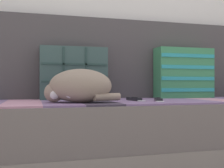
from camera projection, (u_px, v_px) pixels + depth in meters
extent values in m
cube|color=gray|center=(138.00, 151.00, 1.77)|extent=(2.11, 0.79, 0.15)
cube|color=#6B605B|center=(138.00, 120.00, 1.77)|extent=(2.07, 0.77, 0.24)
cube|color=#C6899E|center=(23.00, 103.00, 1.57)|extent=(0.20, 0.69, 0.01)
cube|color=gray|center=(59.00, 102.00, 1.63)|extent=(0.20, 0.69, 0.01)
cube|color=#423847|center=(92.00, 102.00, 1.68)|extent=(0.20, 0.69, 0.01)
cube|color=gray|center=(124.00, 101.00, 1.73)|extent=(0.20, 0.69, 0.01)
cube|color=gray|center=(154.00, 101.00, 1.78)|extent=(0.20, 0.69, 0.01)
cube|color=gray|center=(182.00, 100.00, 1.84)|extent=(0.20, 0.69, 0.01)
cube|color=#C6899E|center=(208.00, 100.00, 1.89)|extent=(0.20, 0.69, 0.01)
cube|color=#474242|center=(123.00, 59.00, 2.08)|extent=(2.07, 0.14, 0.57)
cube|color=#38514C|center=(74.00, 73.00, 1.84)|extent=(0.43, 0.13, 0.34)
cube|color=#28423D|center=(75.00, 82.00, 1.78)|extent=(0.42, 0.01, 0.01)
cube|color=#28423D|center=(64.00, 73.00, 1.76)|extent=(0.01, 0.01, 0.33)
cube|color=#28423D|center=(75.00, 64.00, 1.78)|extent=(0.42, 0.01, 0.01)
cube|color=#28423D|center=(86.00, 73.00, 1.80)|extent=(0.01, 0.01, 0.33)
cube|color=#3D8956|center=(184.00, 73.00, 2.06)|extent=(0.43, 0.13, 0.36)
cube|color=teal|center=(189.00, 90.00, 1.99)|extent=(0.42, 0.01, 0.03)
cube|color=teal|center=(189.00, 78.00, 1.99)|extent=(0.42, 0.01, 0.03)
cube|color=teal|center=(189.00, 67.00, 1.99)|extent=(0.42, 0.01, 0.03)
cube|color=teal|center=(189.00, 56.00, 1.99)|extent=(0.42, 0.01, 0.03)
ellipsoid|color=gray|center=(81.00, 86.00, 1.50)|extent=(0.37, 0.28, 0.18)
sphere|color=gray|center=(54.00, 92.00, 1.50)|extent=(0.10, 0.10, 0.10)
sphere|color=white|center=(54.00, 94.00, 1.47)|extent=(0.06, 0.06, 0.06)
ellipsoid|color=white|center=(73.00, 91.00, 1.44)|extent=(0.10, 0.05, 0.08)
cylinder|color=gray|center=(107.00, 97.00, 1.48)|extent=(0.16, 0.08, 0.04)
cone|color=gray|center=(53.00, 81.00, 1.47)|extent=(0.04, 0.04, 0.04)
cone|color=gray|center=(55.00, 82.00, 1.53)|extent=(0.04, 0.04, 0.04)
cube|color=black|center=(134.00, 99.00, 1.69)|extent=(0.05, 0.15, 0.02)
cube|color=black|center=(135.00, 97.00, 1.68)|extent=(0.03, 0.05, 0.00)
cube|color=black|center=(129.00, 99.00, 1.75)|extent=(0.03, 0.01, 0.02)
torus|color=silver|center=(142.00, 101.00, 1.61)|extent=(0.06, 0.06, 0.01)
cube|color=black|center=(158.00, 99.00, 1.65)|extent=(0.08, 0.15, 0.02)
cube|color=black|center=(158.00, 98.00, 1.64)|extent=(0.04, 0.05, 0.00)
cube|color=black|center=(157.00, 99.00, 1.72)|extent=(0.03, 0.02, 0.02)
torus|color=silver|center=(160.00, 102.00, 1.55)|extent=(0.06, 0.06, 0.01)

